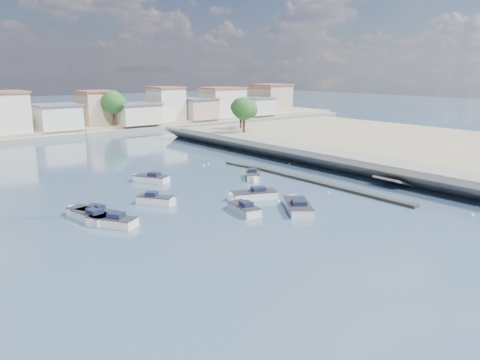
{
  "coord_description": "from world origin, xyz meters",
  "views": [
    {
      "loc": [
        -35.99,
        -27.82,
        13.93
      ],
      "look_at": [
        -3.04,
        13.7,
        1.4
      ],
      "focal_mm": 35.0,
      "sensor_mm": 36.0,
      "label": 1
    }
  ],
  "objects_px": {
    "motorboat_e": "(91,216)",
    "motorboat_g": "(157,200)",
    "motorboat_h": "(297,206)",
    "motorboat_a": "(110,221)",
    "motorboat_d": "(253,176)",
    "motorboat_f": "(150,179)",
    "sailboat": "(90,213)",
    "motorboat_b": "(243,209)",
    "motorboat_c": "(252,195)"
  },
  "relations": [
    {
      "from": "motorboat_a",
      "to": "motorboat_f",
      "type": "relative_size",
      "value": 1.0
    },
    {
      "from": "motorboat_g",
      "to": "motorboat_h",
      "type": "height_order",
      "value": "same"
    },
    {
      "from": "motorboat_f",
      "to": "motorboat_h",
      "type": "distance_m",
      "value": 21.25
    },
    {
      "from": "motorboat_b",
      "to": "motorboat_g",
      "type": "bearing_deg",
      "value": 123.39
    },
    {
      "from": "motorboat_h",
      "to": "motorboat_d",
      "type": "bearing_deg",
      "value": 68.51
    },
    {
      "from": "motorboat_f",
      "to": "motorboat_d",
      "type": "bearing_deg",
      "value": -32.21
    },
    {
      "from": "motorboat_c",
      "to": "sailboat",
      "type": "bearing_deg",
      "value": 164.09
    },
    {
      "from": "motorboat_a",
      "to": "motorboat_e",
      "type": "xyz_separation_m",
      "value": [
        -0.8,
        2.54,
        -0.0
      ]
    },
    {
      "from": "motorboat_e",
      "to": "motorboat_f",
      "type": "distance_m",
      "value": 15.89
    },
    {
      "from": "motorboat_e",
      "to": "sailboat",
      "type": "relative_size",
      "value": 0.59
    },
    {
      "from": "motorboat_a",
      "to": "motorboat_e",
      "type": "distance_m",
      "value": 2.66
    },
    {
      "from": "motorboat_e",
      "to": "motorboat_h",
      "type": "bearing_deg",
      "value": -28.64
    },
    {
      "from": "motorboat_f",
      "to": "motorboat_c",
      "type": "bearing_deg",
      "value": -70.61
    },
    {
      "from": "motorboat_d",
      "to": "motorboat_e",
      "type": "distance_m",
      "value": 23.31
    },
    {
      "from": "motorboat_d",
      "to": "motorboat_f",
      "type": "distance_m",
      "value": 13.3
    },
    {
      "from": "motorboat_c",
      "to": "motorboat_h",
      "type": "xyz_separation_m",
      "value": [
        0.98,
        -6.05,
        -0.0
      ]
    },
    {
      "from": "motorboat_f",
      "to": "motorboat_b",
      "type": "bearing_deg",
      "value": -86.38
    },
    {
      "from": "motorboat_c",
      "to": "sailboat",
      "type": "distance_m",
      "value": 17.13
    },
    {
      "from": "motorboat_f",
      "to": "motorboat_g",
      "type": "bearing_deg",
      "value": -113.46
    },
    {
      "from": "motorboat_d",
      "to": "motorboat_b",
      "type": "bearing_deg",
      "value": -133.89
    },
    {
      "from": "motorboat_d",
      "to": "sailboat",
      "type": "bearing_deg",
      "value": -173.61
    },
    {
      "from": "motorboat_b",
      "to": "motorboat_c",
      "type": "bearing_deg",
      "value": 40.03
    },
    {
      "from": "motorboat_d",
      "to": "motorboat_f",
      "type": "xyz_separation_m",
      "value": [
        -11.25,
        7.09,
        0.0
      ]
    },
    {
      "from": "motorboat_c",
      "to": "motorboat_h",
      "type": "distance_m",
      "value": 6.13
    },
    {
      "from": "motorboat_b",
      "to": "sailboat",
      "type": "xyz_separation_m",
      "value": [
        -12.55,
        7.99,
        0.05
      ]
    },
    {
      "from": "motorboat_b",
      "to": "motorboat_f",
      "type": "xyz_separation_m",
      "value": [
        -1.12,
        17.62,
        0.0
      ]
    },
    {
      "from": "motorboat_g",
      "to": "motorboat_f",
      "type": "bearing_deg",
      "value": 66.54
    },
    {
      "from": "motorboat_a",
      "to": "motorboat_b",
      "type": "distance_m",
      "value": 12.88
    },
    {
      "from": "motorboat_b",
      "to": "motorboat_c",
      "type": "relative_size",
      "value": 0.87
    },
    {
      "from": "motorboat_b",
      "to": "motorboat_d",
      "type": "distance_m",
      "value": 14.62
    },
    {
      "from": "motorboat_b",
      "to": "motorboat_h",
      "type": "distance_m",
      "value": 5.62
    },
    {
      "from": "motorboat_c",
      "to": "motorboat_e",
      "type": "bearing_deg",
      "value": 167.7
    },
    {
      "from": "motorboat_d",
      "to": "motorboat_f",
      "type": "relative_size",
      "value": 0.88
    },
    {
      "from": "motorboat_d",
      "to": "motorboat_e",
      "type": "relative_size",
      "value": 0.79
    },
    {
      "from": "motorboat_h",
      "to": "motorboat_c",
      "type": "bearing_deg",
      "value": 99.16
    },
    {
      "from": "motorboat_b",
      "to": "motorboat_c",
      "type": "height_order",
      "value": "same"
    },
    {
      "from": "motorboat_a",
      "to": "motorboat_g",
      "type": "relative_size",
      "value": 1.2
    },
    {
      "from": "motorboat_a",
      "to": "motorboat_g",
      "type": "bearing_deg",
      "value": 27.8
    },
    {
      "from": "motorboat_c",
      "to": "motorboat_g",
      "type": "xyz_separation_m",
      "value": [
        -9.21,
        4.72,
        0.0
      ]
    },
    {
      "from": "sailboat",
      "to": "motorboat_a",
      "type": "bearing_deg",
      "value": -82.74
    },
    {
      "from": "motorboat_c",
      "to": "motorboat_e",
      "type": "relative_size",
      "value": 1.06
    },
    {
      "from": "motorboat_g",
      "to": "motorboat_h",
      "type": "xyz_separation_m",
      "value": [
        10.19,
        -10.77,
        -0.0
      ]
    },
    {
      "from": "motorboat_e",
      "to": "motorboat_g",
      "type": "xyz_separation_m",
      "value": [
        7.61,
        1.05,
        0.0
      ]
    },
    {
      "from": "motorboat_h",
      "to": "motorboat_e",
      "type": "bearing_deg",
      "value": 151.36
    },
    {
      "from": "motorboat_a",
      "to": "motorboat_h",
      "type": "bearing_deg",
      "value": -22.91
    },
    {
      "from": "motorboat_d",
      "to": "motorboat_c",
      "type": "bearing_deg",
      "value": -130.63
    },
    {
      "from": "motorboat_d",
      "to": "motorboat_a",
      "type": "bearing_deg",
      "value": -164.63
    },
    {
      "from": "motorboat_d",
      "to": "motorboat_e",
      "type": "xyz_separation_m",
      "value": [
        -23.03,
        -3.57,
        0.0
      ]
    },
    {
      "from": "motorboat_a",
      "to": "sailboat",
      "type": "height_order",
      "value": "sailboat"
    },
    {
      "from": "motorboat_h",
      "to": "sailboat",
      "type": "bearing_deg",
      "value": 148.36
    }
  ]
}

